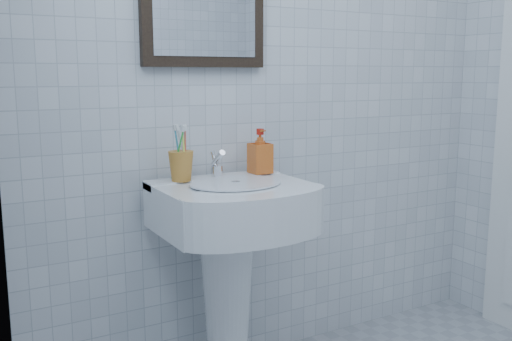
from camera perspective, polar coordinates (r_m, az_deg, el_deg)
wall_back at (r=2.41m, az=2.43°, el=10.47°), size 2.20×0.02×2.50m
wall_left at (r=0.86m, az=-18.06°, el=11.51°), size 0.02×2.40×2.50m
washbasin at (r=2.15m, az=-2.68°, el=-8.11°), size 0.54×0.40×0.83m
faucet at (r=2.17m, az=-3.93°, el=0.45°), size 0.04×0.10×0.11m
toothbrush_cup at (r=2.10m, az=-7.50°, el=0.44°), size 0.12×0.12×0.11m
soap_dispenser at (r=2.25m, az=0.41°, el=1.95°), size 0.08×0.08×0.17m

